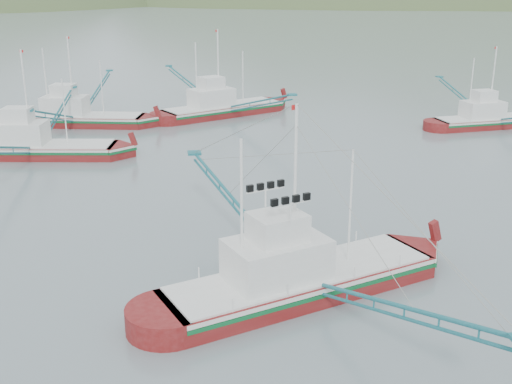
{
  "coord_description": "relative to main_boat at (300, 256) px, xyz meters",
  "views": [
    {
      "loc": [
        -5.3,
        -28.4,
        14.94
      ],
      "look_at": [
        0.0,
        6.0,
        3.2
      ],
      "focal_mm": 45.0,
      "sensor_mm": 36.0,
      "label": 1
    }
  ],
  "objects": [
    {
      "name": "ground",
      "position": [
        -1.12,
        0.64,
        -2.06
      ],
      "size": [
        1200.0,
        1200.0,
        0.0
      ],
      "primitive_type": "plane",
      "color": "slate",
      "rests_on": "ground"
    },
    {
      "name": "main_boat",
      "position": [
        0.0,
        0.0,
        0.0
      ],
      "size": [
        14.48,
        24.56,
        10.3
      ],
      "rotation": [
        0.0,
        0.0,
        0.35
      ],
      "color": "maroon",
      "rests_on": "ground"
    },
    {
      "name": "bg_boat_left",
      "position": [
        -17.2,
        28.54,
        -0.44
      ],
      "size": [
        13.94,
        24.36,
        9.93
      ],
      "rotation": [
        0.0,
        0.0,
        -0.16
      ],
      "color": "maroon",
      "rests_on": "ground"
    },
    {
      "name": "bg_boat_far",
      "position": [
        0.63,
        43.37,
        0.05
      ],
      "size": [
        14.96,
        23.86,
        10.26
      ],
      "rotation": [
        0.0,
        0.0,
        0.46
      ],
      "color": "maroon",
      "rests_on": "ground"
    },
    {
      "name": "bg_boat_right",
      "position": [
        27.71,
        33.39,
        -0.76
      ],
      "size": [
        12.43,
        21.95,
        8.91
      ],
      "rotation": [
        0.0,
        0.0,
        0.11
      ],
      "color": "maroon",
      "rests_on": "ground"
    },
    {
      "name": "bg_boat_extra",
      "position": [
        -14.9,
        40.71,
        -0.3
      ],
      "size": [
        14.0,
        24.2,
        9.93
      ],
      "rotation": [
        0.0,
        0.0,
        -0.22
      ],
      "color": "maroon",
      "rests_on": "ground"
    }
  ]
}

